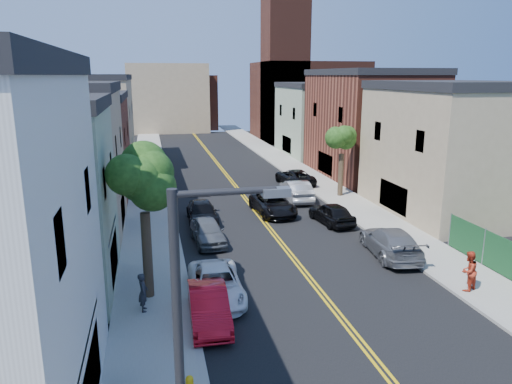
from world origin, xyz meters
TOP-DOWN VIEW (x-y plane):
  - sidewalk_left at (-7.90, 40.00)m, footprint 3.20×100.00m
  - sidewalk_right at (7.90, 40.00)m, footprint 3.20×100.00m
  - curb_left at (-6.15, 40.00)m, footprint 0.30×100.00m
  - curb_right at (6.15, 40.00)m, footprint 0.30×100.00m
  - bldg_left_palegrn at (-14.00, 16.00)m, footprint 9.00×8.00m
  - bldg_left_tan_near at (-14.00, 25.00)m, footprint 9.00×10.00m
  - bldg_left_brick at (-14.00, 36.00)m, footprint 9.00×12.00m
  - bldg_left_tan_far at (-14.00, 50.00)m, footprint 9.00×16.00m
  - bldg_right_tan at (14.00, 24.00)m, footprint 9.00×12.00m
  - bldg_right_brick at (14.00, 38.00)m, footprint 9.00×14.00m
  - bldg_right_palegrn at (14.00, 52.00)m, footprint 9.00×12.00m
  - church at (16.33, 67.07)m, footprint 16.20×14.20m
  - backdrop_left at (-4.00, 82.00)m, footprint 14.00×8.00m
  - backdrop_center at (0.00, 86.00)m, footprint 10.00×8.00m
  - tree_left_mid at (-7.88, 14.01)m, footprint 5.20×5.20m
  - tree_right_far at (7.92, 30.01)m, footprint 4.40×4.40m
  - street_lamp at (-7.01, 1.00)m, footprint 2.14×0.25m
  - red_sedan at (-5.50, 11.23)m, footprint 1.67×4.48m
  - white_pickup at (-4.90, 13.37)m, footprint 2.49×5.15m
  - grey_car_left at (-4.37, 20.93)m, footprint 2.06×4.50m
  - black_car_left at (-4.25, 25.30)m, footprint 2.03×4.86m
  - grey_car_right at (5.50, 16.61)m, footprint 2.91×5.80m
  - black_car_right at (4.45, 23.06)m, footprint 2.30×4.60m
  - silver_car_right at (3.94, 29.66)m, footprint 2.06×5.22m
  - dark_car_right_far at (5.50, 35.25)m, footprint 2.92×5.55m
  - black_suv_lane at (1.08, 26.24)m, footprint 2.83×5.47m
  - pedestrian_left at (-8.14, 12.58)m, footprint 0.42×0.63m
  - pedestrian_right at (6.70, 11.38)m, footprint 1.15×1.04m

SIDE VIEW (x-z plane):
  - sidewalk_left at x=-7.90m, z-range 0.00..0.15m
  - sidewalk_right at x=7.90m, z-range 0.00..0.15m
  - curb_left at x=-6.15m, z-range 0.00..0.15m
  - curb_right at x=6.15m, z-range 0.00..0.15m
  - black_car_left at x=-4.25m, z-range 0.00..1.40m
  - white_pickup at x=-4.90m, z-range 0.00..1.41m
  - red_sedan at x=-5.50m, z-range 0.00..1.46m
  - black_suv_lane at x=1.08m, z-range 0.00..1.47m
  - dark_car_right_far at x=5.50m, z-range 0.00..1.49m
  - grey_car_left at x=-4.37m, z-range 0.00..1.50m
  - black_car_right at x=4.45m, z-range 0.00..1.50m
  - grey_car_right at x=5.50m, z-range 0.00..1.62m
  - silver_car_right at x=3.94m, z-range 0.00..1.69m
  - pedestrian_left at x=-8.14m, z-range 0.15..1.85m
  - pedestrian_right at x=6.70m, z-range 0.15..2.07m
  - bldg_left_brick at x=-14.00m, z-range 0.00..8.00m
  - bldg_left_palegrn at x=-14.00m, z-range 0.00..8.50m
  - bldg_right_palegrn at x=14.00m, z-range 0.00..8.50m
  - bldg_left_tan_near at x=-14.00m, z-range 0.00..9.00m
  - bldg_right_tan at x=14.00m, z-range 0.00..9.00m
  - street_lamp at x=-7.01m, z-range 0.72..8.72m
  - bldg_left_tan_far at x=-14.00m, z-range 0.00..9.50m
  - bldg_right_brick at x=14.00m, z-range 0.00..10.00m
  - backdrop_center at x=0.00m, z-range 0.00..10.00m
  - tree_right_far at x=7.92m, z-range 1.74..9.77m
  - backdrop_left at x=-4.00m, z-range 0.00..12.00m
  - tree_left_mid at x=-7.88m, z-range 1.94..11.23m
  - church at x=16.33m, z-range -4.06..18.54m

